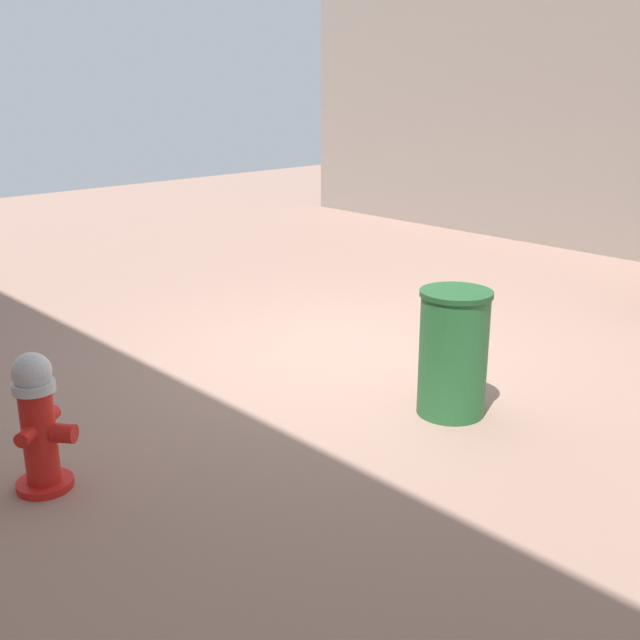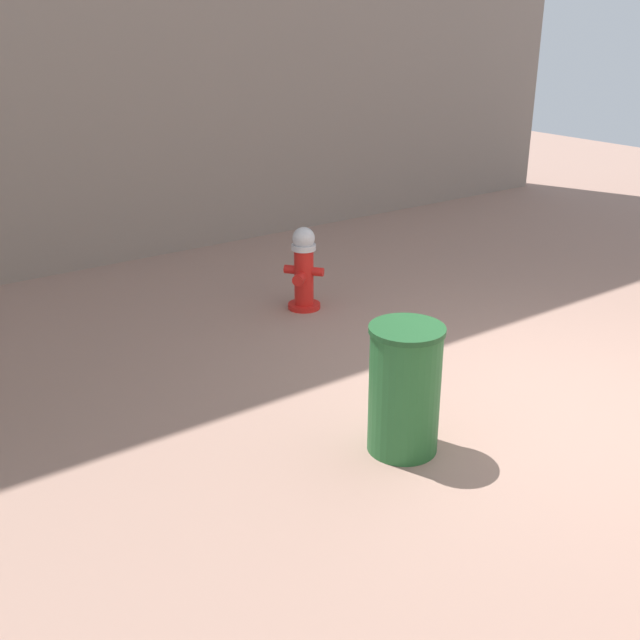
{
  "view_description": "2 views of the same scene",
  "coord_description": "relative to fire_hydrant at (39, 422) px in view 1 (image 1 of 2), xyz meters",
  "views": [
    {
      "loc": [
        4.72,
        4.83,
        2.49
      ],
      "look_at": [
        1.53,
        1.41,
        1.01
      ],
      "focal_mm": 43.63,
      "sensor_mm": 36.0,
      "label": 1
    },
    {
      "loc": [
        -3.4,
        4.85,
        3.03
      ],
      "look_at": [
        1.21,
        1.55,
        0.71
      ],
      "focal_mm": 43.12,
      "sensor_mm": 36.0,
      "label": 2
    }
  ],
  "objects": [
    {
      "name": "fire_hydrant",
      "position": [
        0.0,
        0.0,
        0.0
      ],
      "size": [
        0.39,
        0.4,
        0.9
      ],
      "color": "red",
      "rests_on": "ground_plane"
    },
    {
      "name": "ground_plane",
      "position": [
        -3.01,
        -0.47,
        -0.45
      ],
      "size": [
        23.4,
        23.4,
        0.0
      ],
      "primitive_type": "plane",
      "color": "#9E7A6B"
    },
    {
      "name": "trash_bin",
      "position": [
        -2.77,
        1.03,
        0.04
      ],
      "size": [
        0.54,
        0.54,
        0.97
      ],
      "color": "#266633",
      "rests_on": "ground_plane"
    }
  ]
}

